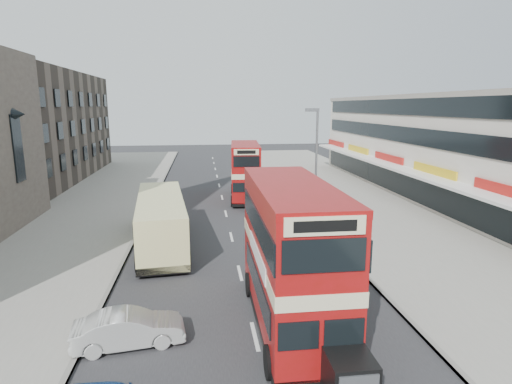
{
  "coord_description": "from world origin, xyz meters",
  "views": [
    {
      "loc": [
        -1.77,
        -11.91,
        8.29
      ],
      "look_at": [
        0.69,
        6.97,
        4.38
      ],
      "focal_mm": 29.49,
      "sensor_mm": 36.0,
      "label": 1
    }
  ],
  "objects_px": {
    "bus_main": "(292,255)",
    "pedestrian_near": "(357,223)",
    "bus_second": "(245,171)",
    "car_right_a": "(311,221)",
    "cyclist": "(273,204)",
    "car_right_c": "(267,180)",
    "car_right_b": "(296,204)",
    "pedestrian_far": "(304,179)",
    "street_lamp": "(315,155)",
    "coach": "(161,219)",
    "car_left_front": "(129,329)"
  },
  "relations": [
    {
      "from": "car_left_front",
      "to": "car_right_a",
      "type": "distance_m",
      "value": 16.44
    },
    {
      "from": "bus_main",
      "to": "cyclist",
      "type": "distance_m",
      "value": 17.35
    },
    {
      "from": "bus_second",
      "to": "car_right_a",
      "type": "bearing_deg",
      "value": 113.48
    },
    {
      "from": "car_left_front",
      "to": "bus_main",
      "type": "bearing_deg",
      "value": -91.57
    },
    {
      "from": "pedestrian_far",
      "to": "cyclist",
      "type": "bearing_deg",
      "value": -143.27
    },
    {
      "from": "car_right_b",
      "to": "cyclist",
      "type": "distance_m",
      "value": 1.85
    },
    {
      "from": "car_right_c",
      "to": "cyclist",
      "type": "bearing_deg",
      "value": 1.0
    },
    {
      "from": "car_right_b",
      "to": "cyclist",
      "type": "bearing_deg",
      "value": -86.06
    },
    {
      "from": "car_right_b",
      "to": "car_right_c",
      "type": "height_order",
      "value": "car_right_c"
    },
    {
      "from": "bus_second",
      "to": "pedestrian_near",
      "type": "height_order",
      "value": "bus_second"
    },
    {
      "from": "bus_main",
      "to": "car_right_b",
      "type": "height_order",
      "value": "bus_main"
    },
    {
      "from": "bus_main",
      "to": "pedestrian_far",
      "type": "height_order",
      "value": "bus_main"
    },
    {
      "from": "street_lamp",
      "to": "car_right_c",
      "type": "bearing_deg",
      "value": 96.92
    },
    {
      "from": "car_right_b",
      "to": "pedestrian_near",
      "type": "distance_m",
      "value": 7.39
    },
    {
      "from": "car_right_a",
      "to": "pedestrian_far",
      "type": "distance_m",
      "value": 13.85
    },
    {
      "from": "car_left_front",
      "to": "coach",
      "type": "bearing_deg",
      "value": -8.84
    },
    {
      "from": "car_right_a",
      "to": "car_right_c",
      "type": "bearing_deg",
      "value": -178.38
    },
    {
      "from": "pedestrian_near",
      "to": "cyclist",
      "type": "bearing_deg",
      "value": -66.67
    },
    {
      "from": "car_left_front",
      "to": "pedestrian_near",
      "type": "bearing_deg",
      "value": -56.56
    },
    {
      "from": "car_right_a",
      "to": "pedestrian_far",
      "type": "height_order",
      "value": "pedestrian_far"
    },
    {
      "from": "cyclist",
      "to": "bus_main",
      "type": "bearing_deg",
      "value": -97.63
    },
    {
      "from": "street_lamp",
      "to": "pedestrian_far",
      "type": "bearing_deg",
      "value": 80.2
    },
    {
      "from": "street_lamp",
      "to": "pedestrian_far",
      "type": "height_order",
      "value": "street_lamp"
    },
    {
      "from": "car_left_front",
      "to": "pedestrian_far",
      "type": "bearing_deg",
      "value": -33.6
    },
    {
      "from": "street_lamp",
      "to": "car_right_c",
      "type": "xyz_separation_m",
      "value": [
        -1.57,
        12.9,
        -4.13
      ]
    },
    {
      "from": "bus_main",
      "to": "bus_second",
      "type": "relative_size",
      "value": 1.09
    },
    {
      "from": "car_right_a",
      "to": "pedestrian_near",
      "type": "bearing_deg",
      "value": 49.17
    },
    {
      "from": "street_lamp",
      "to": "pedestrian_near",
      "type": "bearing_deg",
      "value": -73.63
    },
    {
      "from": "car_right_a",
      "to": "cyclist",
      "type": "height_order",
      "value": "cyclist"
    },
    {
      "from": "bus_main",
      "to": "bus_second",
      "type": "xyz_separation_m",
      "value": [
        0.6,
        22.35,
        -0.27
      ]
    },
    {
      "from": "car_right_a",
      "to": "cyclist",
      "type": "relative_size",
      "value": 1.87
    },
    {
      "from": "bus_main",
      "to": "car_right_b",
      "type": "xyz_separation_m",
      "value": [
        4.09,
        17.27,
        -2.21
      ]
    },
    {
      "from": "bus_main",
      "to": "pedestrian_near",
      "type": "relative_size",
      "value": 6.11
    },
    {
      "from": "bus_second",
      "to": "coach",
      "type": "xyz_separation_m",
      "value": [
        -6.34,
        -12.11,
        -0.93
      ]
    },
    {
      "from": "coach",
      "to": "car_right_b",
      "type": "xyz_separation_m",
      "value": [
        9.84,
        7.03,
        -1.02
      ]
    },
    {
      "from": "car_right_b",
      "to": "bus_second",
      "type": "bearing_deg",
      "value": -147.56
    },
    {
      "from": "bus_second",
      "to": "pedestrian_near",
      "type": "relative_size",
      "value": 5.63
    },
    {
      "from": "bus_second",
      "to": "car_right_c",
      "type": "bearing_deg",
      "value": -111.76
    },
    {
      "from": "bus_second",
      "to": "cyclist",
      "type": "height_order",
      "value": "bus_second"
    },
    {
      "from": "car_right_b",
      "to": "car_right_c",
      "type": "distance_m",
      "value": 10.98
    },
    {
      "from": "pedestrian_far",
      "to": "bus_second",
      "type": "bearing_deg",
      "value": -175.8
    },
    {
      "from": "street_lamp",
      "to": "car_right_c",
      "type": "height_order",
      "value": "street_lamp"
    },
    {
      "from": "street_lamp",
      "to": "car_left_front",
      "type": "xyz_separation_m",
      "value": [
        -10.97,
        -16.0,
        -4.16
      ]
    },
    {
      "from": "street_lamp",
      "to": "bus_main",
      "type": "xyz_separation_m",
      "value": [
        -5.05,
        -15.34,
        -1.97
      ]
    },
    {
      "from": "coach",
      "to": "pedestrian_far",
      "type": "height_order",
      "value": "coach"
    },
    {
      "from": "bus_main",
      "to": "car_right_b",
      "type": "bearing_deg",
      "value": -103.03
    },
    {
      "from": "street_lamp",
      "to": "coach",
      "type": "xyz_separation_m",
      "value": [
        -10.79,
        -5.1,
        -3.16
      ]
    },
    {
      "from": "car_right_a",
      "to": "car_right_c",
      "type": "xyz_separation_m",
      "value": [
        -0.55,
        15.81,
        0.06
      ]
    },
    {
      "from": "pedestrian_near",
      "to": "bus_second",
      "type": "bearing_deg",
      "value": -72.72
    },
    {
      "from": "car_right_b",
      "to": "car_right_c",
      "type": "bearing_deg",
      "value": -178.91
    }
  ]
}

